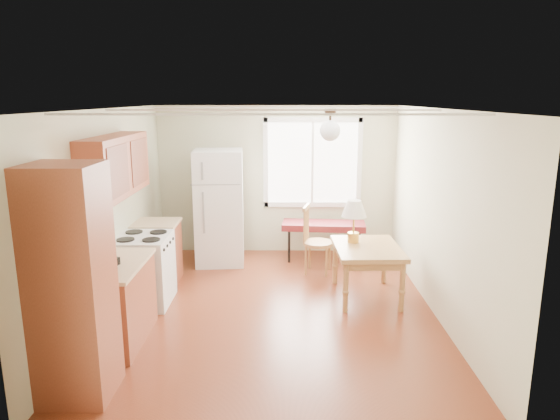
{
  "coord_description": "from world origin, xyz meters",
  "views": [
    {
      "loc": [
        0.15,
        -5.89,
        2.63
      ],
      "look_at": [
        0.07,
        0.64,
        1.15
      ],
      "focal_mm": 32.0,
      "sensor_mm": 36.0,
      "label": 1
    }
  ],
  "objects_px": {
    "dining_table": "(367,254)",
    "chair": "(312,235)",
    "refrigerator": "(219,207)",
    "bench": "(324,226)"
  },
  "relations": [
    {
      "from": "refrigerator",
      "to": "bench",
      "type": "bearing_deg",
      "value": 1.55
    },
    {
      "from": "chair",
      "to": "dining_table",
      "type": "bearing_deg",
      "value": -41.2
    },
    {
      "from": "refrigerator",
      "to": "chair",
      "type": "distance_m",
      "value": 1.56
    },
    {
      "from": "dining_table",
      "to": "chair",
      "type": "height_order",
      "value": "chair"
    },
    {
      "from": "refrigerator",
      "to": "chair",
      "type": "bearing_deg",
      "value": -22.01
    },
    {
      "from": "dining_table",
      "to": "chair",
      "type": "bearing_deg",
      "value": 123.48
    },
    {
      "from": "dining_table",
      "to": "chair",
      "type": "relative_size",
      "value": 1.12
    },
    {
      "from": "dining_table",
      "to": "refrigerator",
      "type": "bearing_deg",
      "value": 144.41
    },
    {
      "from": "refrigerator",
      "to": "chair",
      "type": "height_order",
      "value": "refrigerator"
    },
    {
      "from": "bench",
      "to": "refrigerator",
      "type": "bearing_deg",
      "value": -169.42
    }
  ]
}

